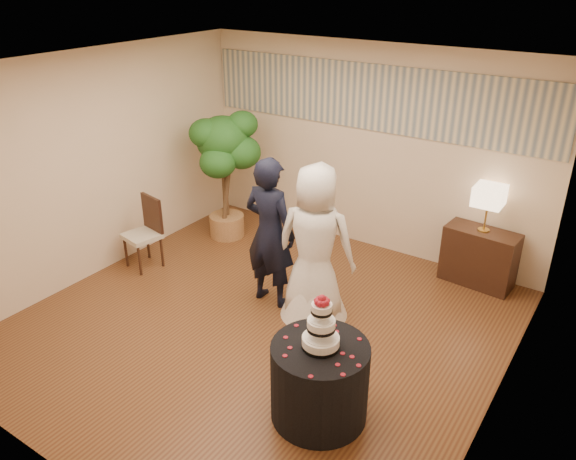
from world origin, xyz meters
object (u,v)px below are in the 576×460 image
Objects in this scene: bride at (315,244)px; table_lamp at (487,209)px; side_chair at (142,234)px; cake_table at (319,381)px; ficus_tree at (224,175)px; console at (479,257)px; wedding_cake at (321,322)px; groom at (270,233)px.

table_lamp is (1.34, 1.74, 0.11)m from bride.
cake_table is at bearing -6.33° from side_chair.
ficus_tree is at bearing 141.53° from cake_table.
console is 0.65m from table_lamp.
side_chair is (-3.81, -2.03, 0.11)m from console.
ficus_tree is 1.99× the size of side_chair.
bride reaches higher than table_lamp.
side_chair is at bearing -8.28° from bride.
side_chair is (-3.34, 1.06, -0.52)m from wedding_cake.
cake_table is 3.90m from ficus_tree.
wedding_cake reaches higher than cake_table.
wedding_cake reaches higher than side_chair.
bride is 0.96× the size of ficus_tree.
ficus_tree reaches higher than bride.
ficus_tree is (-3.02, 2.40, 0.58)m from cake_table.
cake_table is at bearing -38.47° from ficus_tree.
table_lamp is 4.35m from side_chair.
bride is 2.27m from console.
wedding_cake is (0.87, -1.34, 0.09)m from bride.
side_chair is (-3.34, 1.06, 0.10)m from cake_table.
side_chair is at bearing 162.40° from cake_table.
ficus_tree is (-3.49, -0.69, -0.07)m from table_lamp.
groom is 1.89× the size of side_chair.
wedding_cake is (1.46, -1.31, 0.10)m from groom.
bride reaches higher than groom.
groom is at bearing 137.94° from wedding_cake.
side_chair reaches higher than cake_table.
groom reaches higher than side_chair.
side_chair is (-3.81, -2.03, -0.54)m from table_lamp.
wedding_cake is 3.54m from side_chair.
table_lamp is (0.47, 3.09, 0.65)m from cake_table.
groom reaches higher than console.
bride is at bearing 17.84° from side_chair.
cake_table is 1.48× the size of table_lamp.
wedding_cake is 0.27× the size of ficus_tree.
bride is 2.40m from ficus_tree.
console is at bearing 81.33° from wedding_cake.
ficus_tree is at bearing 88.00° from side_chair.
wedding_cake is 3.19m from console.
cake_table is 0.90× the size of side_chair.
cake_table is 0.98× the size of console.
bride is 1.69m from cake_table.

